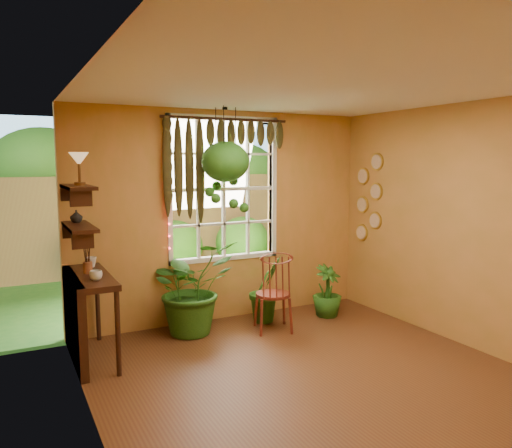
{
  "coord_description": "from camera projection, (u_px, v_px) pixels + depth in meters",
  "views": [
    {
      "loc": [
        -2.56,
        -3.64,
        2.05
      ],
      "look_at": [
        -0.11,
        1.15,
        1.38
      ],
      "focal_mm": 35.0,
      "sensor_mm": 36.0,
      "label": 1
    }
  ],
  "objects": [
    {
      "name": "shelf_vase",
      "position": [
        76.0,
        216.0,
        5.21
      ],
      "size": [
        0.16,
        0.16,
        0.13
      ],
      "primitive_type": "imported",
      "rotation": [
        0.0,
        0.0,
        0.38
      ],
      "color": "#B2AD99",
      "rests_on": "shelf_lower"
    },
    {
      "name": "potted_plant_mid",
      "position": [
        266.0,
        289.0,
        6.42
      ],
      "size": [
        0.56,
        0.5,
        0.85
      ],
      "primitive_type": "imported",
      "rotation": [
        0.0,
        0.0,
        0.3
      ],
      "color": "#154A13",
      "rests_on": "floor"
    },
    {
      "name": "floor",
      "position": [
        323.0,
        384.0,
        4.62
      ],
      "size": [
        4.5,
        4.5,
        0.0
      ],
      "primitive_type": "plane",
      "color": "#583219",
      "rests_on": "ground"
    },
    {
      "name": "cup_b",
      "position": [
        91.0,
        262.0,
        5.47
      ],
      "size": [
        0.13,
        0.13,
        0.11
      ],
      "primitive_type": "imported",
      "rotation": [
        0.0,
        0.0,
        -0.08
      ],
      "color": "beige",
      "rests_on": "counter_ledge"
    },
    {
      "name": "wall_plates",
      "position": [
        369.0,
        198.0,
        6.91
      ],
      "size": [
        0.04,
        0.32,
        1.1
      ],
      "primitive_type": null,
      "color": "#FFF6D0",
      "rests_on": "wall_right"
    },
    {
      "name": "hanging_basket",
      "position": [
        225.0,
        169.0,
        6.01
      ],
      "size": [
        0.58,
        0.58,
        1.29
      ],
      "color": "black",
      "rests_on": "ceiling"
    },
    {
      "name": "window",
      "position": [
        223.0,
        189.0,
        6.43
      ],
      "size": [
        1.52,
        0.1,
        1.86
      ],
      "color": "white",
      "rests_on": "wall_back"
    },
    {
      "name": "shelf_lower",
      "position": [
        79.0,
        227.0,
        5.01
      ],
      "size": [
        0.25,
        0.9,
        0.04
      ],
      "primitive_type": "cube",
      "color": "#32190D",
      "rests_on": "wall_left"
    },
    {
      "name": "valance_vine",
      "position": [
        221.0,
        143.0,
        6.21
      ],
      "size": [
        1.7,
        0.12,
        1.1
      ],
      "color": "#32190D",
      "rests_on": "window"
    },
    {
      "name": "counter_ledge",
      "position": [
        80.0,
        309.0,
        5.1
      ],
      "size": [
        0.4,
        1.2,
        0.9
      ],
      "color": "#32190D",
      "rests_on": "floor"
    },
    {
      "name": "windsor_chair",
      "position": [
        274.0,
        304.0,
        6.05
      ],
      "size": [
        0.53,
        0.55,
        1.14
      ],
      "rotation": [
        0.0,
        0.0,
        -0.3
      ],
      "color": "maroon",
      "rests_on": "floor"
    },
    {
      "name": "cup_a",
      "position": [
        96.0,
        275.0,
        4.86
      ],
      "size": [
        0.14,
        0.14,
        0.1
      ],
      "primitive_type": "imported",
      "rotation": [
        0.0,
        0.0,
        0.13
      ],
      "color": "silver",
      "rests_on": "counter_ledge"
    },
    {
      "name": "potted_plant_left",
      "position": [
        192.0,
        287.0,
        5.95
      ],
      "size": [
        1.18,
        1.08,
        1.13
      ],
      "primitive_type": "imported",
      "rotation": [
        0.0,
        0.0,
        0.23
      ],
      "color": "#154A13",
      "rests_on": "floor"
    },
    {
      "name": "wall_back",
      "position": [
        225.0,
        216.0,
        6.44
      ],
      "size": [
        4.0,
        0.0,
        4.0
      ],
      "primitive_type": "plane",
      "rotation": [
        1.57,
        0.0,
        0.0
      ],
      "color": "#CE8946",
      "rests_on": "floor"
    },
    {
      "name": "potted_plant_right",
      "position": [
        327.0,
        291.0,
        6.63
      ],
      "size": [
        0.49,
        0.49,
        0.69
      ],
      "primitive_type": "imported",
      "rotation": [
        0.0,
        0.0,
        0.32
      ],
      "color": "#154A13",
      "rests_on": "floor"
    },
    {
      "name": "shelf_upper",
      "position": [
        78.0,
        187.0,
        4.97
      ],
      "size": [
        0.25,
        0.9,
        0.04
      ],
      "primitive_type": "cube",
      "color": "#32190D",
      "rests_on": "wall_left"
    },
    {
      "name": "wall_right",
      "position": [
        479.0,
        227.0,
        5.36
      ],
      "size": [
        0.0,
        4.5,
        4.5
      ],
      "primitive_type": "plane",
      "rotation": [
        1.57,
        0.0,
        -1.57
      ],
      "color": "#CE8946",
      "rests_on": "floor"
    },
    {
      "name": "tiffany_lamp",
      "position": [
        79.0,
        161.0,
        4.89
      ],
      "size": [
        0.19,
        0.19,
        0.32
      ],
      "color": "brown",
      "rests_on": "shelf_upper"
    },
    {
      "name": "string_lights",
      "position": [
        168.0,
        187.0,
        6.0
      ],
      "size": [
        0.03,
        0.03,
        1.54
      ],
      "primitive_type": null,
      "color": "#FF2633",
      "rests_on": "window"
    },
    {
      "name": "brush_jar",
      "position": [
        87.0,
        260.0,
        5.16
      ],
      "size": [
        0.1,
        0.1,
        0.35
      ],
      "color": "brown",
      "rests_on": "counter_ledge"
    },
    {
      "name": "backyard",
      "position": [
        148.0,
        198.0,
        10.64
      ],
      "size": [
        14.0,
        10.0,
        12.0
      ],
      "color": "#1B5117",
      "rests_on": "ground"
    },
    {
      "name": "wall_left",
      "position": [
        93.0,
        260.0,
        3.55
      ],
      "size": [
        0.0,
        4.5,
        4.5
      ],
      "primitive_type": "plane",
      "rotation": [
        1.57,
        0.0,
        1.57
      ],
      "color": "#CE8946",
      "rests_on": "floor"
    },
    {
      "name": "ceiling",
      "position": [
        328.0,
        86.0,
        4.29
      ],
      "size": [
        4.5,
        4.5,
        0.0
      ],
      "primitive_type": "plane",
      "rotation": [
        3.14,
        0.0,
        0.0
      ],
      "color": "white",
      "rests_on": "wall_back"
    }
  ]
}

